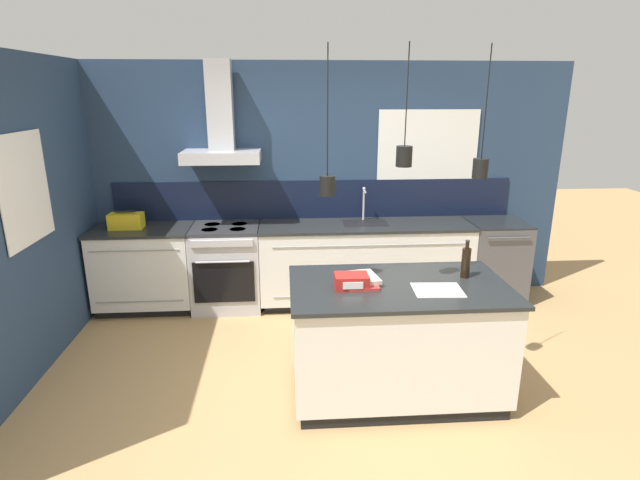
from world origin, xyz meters
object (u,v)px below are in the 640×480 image
oven_range (227,267)px  red_supply_box (351,281)px  book_stack (361,280)px  yellow_toolbox (126,221)px  bottle_on_island (466,262)px  dishwasher (493,260)px

oven_range → red_supply_box: size_ratio=3.73×
oven_range → red_supply_box: bearing=-58.1°
book_stack → red_supply_box: bearing=-136.1°
oven_range → yellow_toolbox: bearing=179.8°
oven_range → bottle_on_island: (2.02, -1.64, 0.58)m
bottle_on_island → red_supply_box: bearing=-170.3°
book_stack → bottle_on_island: bearing=5.1°
red_supply_box → yellow_toolbox: 2.79m
yellow_toolbox → red_supply_box: bearing=-40.1°
oven_range → dishwasher: 2.98m
red_supply_box → book_stack: bearing=43.9°
bottle_on_island → book_stack: bottle_on_island is taller
yellow_toolbox → bottle_on_island: bearing=-28.4°
oven_range → book_stack: bearing=-55.0°
red_supply_box → oven_range: bearing=121.9°
dishwasher → yellow_toolbox: yellow_toolbox is taller
bottle_on_island → oven_range: bearing=141.0°
bottle_on_island → red_supply_box: bottle_on_island is taller
bottle_on_island → yellow_toolbox: bearing=151.6°
oven_range → book_stack: (1.20, -1.71, 0.48)m
dishwasher → red_supply_box: size_ratio=3.73×
oven_range → dishwasher: size_ratio=1.00×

